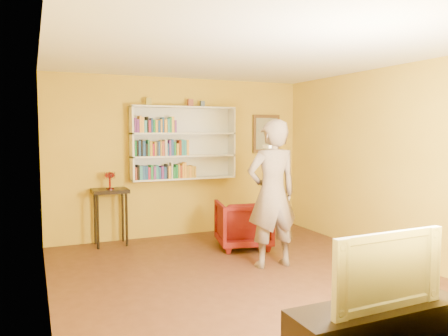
{
  "coord_description": "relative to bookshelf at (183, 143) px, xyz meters",
  "views": [
    {
      "loc": [
        -2.36,
        -4.67,
        1.8
      ],
      "look_at": [
        0.04,
        0.75,
        1.3
      ],
      "focal_mm": 35.0,
      "sensor_mm": 36.0,
      "label": 1
    }
  ],
  "objects": [
    {
      "name": "console_table",
      "position": [
        -1.26,
        -0.16,
        -0.85
      ],
      "size": [
        0.55,
        0.42,
        0.89
      ],
      "color": "black",
      "rests_on": "ground"
    },
    {
      "name": "books_row_lower",
      "position": [
        -0.35,
        -0.11,
        -0.47
      ],
      "size": [
        1.03,
        0.18,
        0.26
      ],
      "color": "maroon",
      "rests_on": "bookshelf"
    },
    {
      "name": "room_shell",
      "position": [
        0.0,
        -2.41,
        -0.58
      ],
      "size": [
        5.3,
        5.8,
        2.88
      ],
      "color": "#472716",
      "rests_on": "ground"
    },
    {
      "name": "books_row_upper",
      "position": [
        -0.52,
        -0.11,
        0.29
      ],
      "size": [
        0.69,
        0.19,
        0.27
      ],
      "color": "#672B81",
      "rests_on": "bookshelf"
    },
    {
      "name": "television",
      "position": [
        -0.03,
        -4.66,
        -0.8
      ],
      "size": [
        1.0,
        0.15,
        0.57
      ],
      "primitive_type": "imported",
      "rotation": [
        0.0,
        0.0,
        0.02
      ],
      "color": "black",
      "rests_on": "tv_cabinet"
    },
    {
      "name": "person",
      "position": [
        0.52,
        -2.13,
        -0.62
      ],
      "size": [
        0.73,
        0.5,
        1.95
      ],
      "primitive_type": "imported",
      "rotation": [
        0.0,
        0.0,
        3.1
      ],
      "color": "#736154",
      "rests_on": "ground"
    },
    {
      "name": "books_row_middle",
      "position": [
        -0.4,
        -0.11,
        -0.08
      ],
      "size": [
        0.91,
        0.19,
        0.27
      ],
      "color": "#1A7736",
      "rests_on": "bookshelf"
    },
    {
      "name": "bookshelf",
      "position": [
        0.0,
        0.0,
        0.0
      ],
      "size": [
        1.8,
        0.29,
        1.23
      ],
      "color": "white",
      "rests_on": "room_shell"
    },
    {
      "name": "armchair",
      "position": [
        0.6,
        -1.12,
        -1.23
      ],
      "size": [
        0.94,
        0.96,
        0.73
      ],
      "primitive_type": "imported",
      "rotation": [
        0.0,
        0.0,
        2.91
      ],
      "color": "#4E0507",
      "rests_on": "ground"
    },
    {
      "name": "ornament_left",
      "position": [
        -0.6,
        -0.06,
        0.68
      ],
      "size": [
        0.09,
        0.09,
        0.12
      ],
      "primitive_type": "cube",
      "color": "olive",
      "rests_on": "bookshelf"
    },
    {
      "name": "ruby_lustre",
      "position": [
        -1.26,
        -0.16,
        -0.51
      ],
      "size": [
        0.16,
        0.17,
        0.27
      ],
      "color": "maroon",
      "rests_on": "console_table"
    },
    {
      "name": "framed_painting",
      "position": [
        1.65,
        0.05,
        0.16
      ],
      "size": [
        0.55,
        0.05,
        0.7
      ],
      "color": "#523517",
      "rests_on": "room_shell"
    },
    {
      "name": "game_remote",
      "position": [
        0.26,
        -2.45,
        0.02
      ],
      "size": [
        0.04,
        0.15,
        0.04
      ],
      "primitive_type": "cube",
      "color": "white",
      "rests_on": "person"
    },
    {
      "name": "ornament_centre",
      "position": [
        0.12,
        -0.06,
        0.68
      ],
      "size": [
        0.09,
        0.09,
        0.12
      ],
      "primitive_type": "cube",
      "color": "brown",
      "rests_on": "bookshelf"
    },
    {
      "name": "ornament_right",
      "position": [
        0.33,
        -0.06,
        0.67
      ],
      "size": [
        0.07,
        0.07,
        0.1
      ],
      "primitive_type": "cube",
      "color": "#455673",
      "rests_on": "bookshelf"
    }
  ]
}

